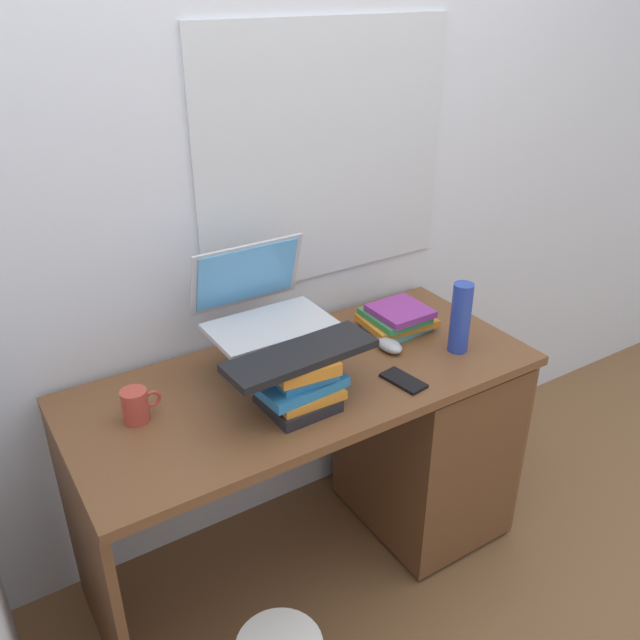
{
  "coord_description": "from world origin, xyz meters",
  "views": [
    {
      "loc": [
        -0.85,
        -1.43,
        1.81
      ],
      "look_at": [
        0.04,
        -0.01,
        0.93
      ],
      "focal_mm": 37.42,
      "sensor_mm": 36.0,
      "label": 1
    }
  ],
  "objects_px": {
    "book_stack_keyboard_riser": "(300,384)",
    "book_stack_side": "(397,318)",
    "book_stack_tall": "(271,352)",
    "laptop": "(260,304)",
    "water_bottle": "(461,318)",
    "cell_phone": "(403,381)",
    "keyboard": "(301,355)",
    "desk": "(399,434)",
    "mug": "(136,405)",
    "computer_mouse": "(389,345)"
  },
  "relations": [
    {
      "from": "laptop",
      "to": "book_stack_side",
      "type": "bearing_deg",
      "value": -3.47
    },
    {
      "from": "book_stack_tall",
      "to": "keyboard",
      "type": "height_order",
      "value": "keyboard"
    },
    {
      "from": "book_stack_keyboard_riser",
      "to": "keyboard",
      "type": "bearing_deg",
      "value": -83.14
    },
    {
      "from": "computer_mouse",
      "to": "mug",
      "type": "relative_size",
      "value": 0.96
    },
    {
      "from": "book_stack_keyboard_riser",
      "to": "laptop",
      "type": "relative_size",
      "value": 0.7
    },
    {
      "from": "desk",
      "to": "book_stack_keyboard_riser",
      "type": "bearing_deg",
      "value": -167.61
    },
    {
      "from": "book_stack_keyboard_riser",
      "to": "book_stack_side",
      "type": "bearing_deg",
      "value": 22.67
    },
    {
      "from": "book_stack_side",
      "to": "laptop",
      "type": "distance_m",
      "value": 0.52
    },
    {
      "from": "book_stack_tall",
      "to": "laptop",
      "type": "height_order",
      "value": "laptop"
    },
    {
      "from": "book_stack_tall",
      "to": "computer_mouse",
      "type": "xyz_separation_m",
      "value": [
        0.38,
        -0.07,
        -0.06
      ]
    },
    {
      "from": "book_stack_keyboard_riser",
      "to": "water_bottle",
      "type": "distance_m",
      "value": 0.58
    },
    {
      "from": "laptop",
      "to": "keyboard",
      "type": "distance_m",
      "value": 0.25
    },
    {
      "from": "water_bottle",
      "to": "desk",
      "type": "bearing_deg",
      "value": 142.44
    },
    {
      "from": "desk",
      "to": "computer_mouse",
      "type": "relative_size",
      "value": 13.42
    },
    {
      "from": "keyboard",
      "to": "cell_phone",
      "type": "xyz_separation_m",
      "value": [
        0.31,
        -0.05,
        -0.16
      ]
    },
    {
      "from": "desk",
      "to": "book_stack_tall",
      "type": "bearing_deg",
      "value": 168.77
    },
    {
      "from": "keyboard",
      "to": "computer_mouse",
      "type": "distance_m",
      "value": 0.43
    },
    {
      "from": "book_stack_tall",
      "to": "book_stack_side",
      "type": "distance_m",
      "value": 0.49
    },
    {
      "from": "computer_mouse",
      "to": "cell_phone",
      "type": "xyz_separation_m",
      "value": [
        -0.08,
        -0.17,
        -0.01
      ]
    },
    {
      "from": "water_bottle",
      "to": "cell_phone",
      "type": "relative_size",
      "value": 1.68
    },
    {
      "from": "computer_mouse",
      "to": "water_bottle",
      "type": "height_order",
      "value": "water_bottle"
    },
    {
      "from": "mug",
      "to": "water_bottle",
      "type": "distance_m",
      "value": 0.99
    },
    {
      "from": "computer_mouse",
      "to": "water_bottle",
      "type": "relative_size",
      "value": 0.46
    },
    {
      "from": "book_stack_keyboard_riser",
      "to": "mug",
      "type": "bearing_deg",
      "value": 156.28
    },
    {
      "from": "book_stack_tall",
      "to": "cell_phone",
      "type": "bearing_deg",
      "value": -38.52
    },
    {
      "from": "computer_mouse",
      "to": "cell_phone",
      "type": "bearing_deg",
      "value": -114.76
    },
    {
      "from": "book_stack_keyboard_riser",
      "to": "computer_mouse",
      "type": "xyz_separation_m",
      "value": [
        0.39,
        0.11,
        -0.05
      ]
    },
    {
      "from": "desk",
      "to": "cell_phone",
      "type": "height_order",
      "value": "cell_phone"
    },
    {
      "from": "laptop",
      "to": "mug",
      "type": "height_order",
      "value": "laptop"
    },
    {
      "from": "mug",
      "to": "book_stack_side",
      "type": "bearing_deg",
      "value": 2.07
    },
    {
      "from": "desk",
      "to": "water_bottle",
      "type": "distance_m",
      "value": 0.48
    },
    {
      "from": "computer_mouse",
      "to": "cell_phone",
      "type": "relative_size",
      "value": 0.76
    },
    {
      "from": "computer_mouse",
      "to": "water_bottle",
      "type": "xyz_separation_m",
      "value": [
        0.18,
        -0.11,
        0.1
      ]
    },
    {
      "from": "book_stack_tall",
      "to": "keyboard",
      "type": "relative_size",
      "value": 0.54
    },
    {
      "from": "laptop",
      "to": "cell_phone",
      "type": "relative_size",
      "value": 2.57
    },
    {
      "from": "keyboard",
      "to": "water_bottle",
      "type": "distance_m",
      "value": 0.58
    },
    {
      "from": "laptop",
      "to": "keyboard",
      "type": "bearing_deg",
      "value": -92.28
    },
    {
      "from": "book_stack_keyboard_riser",
      "to": "cell_phone",
      "type": "relative_size",
      "value": 1.8
    },
    {
      "from": "desk",
      "to": "book_stack_tall",
      "type": "height_order",
      "value": "book_stack_tall"
    },
    {
      "from": "book_stack_side",
      "to": "mug",
      "type": "height_order",
      "value": "mug"
    },
    {
      "from": "keyboard",
      "to": "desk",
      "type": "bearing_deg",
      "value": 10.09
    },
    {
      "from": "desk",
      "to": "book_stack_tall",
      "type": "relative_size",
      "value": 6.11
    },
    {
      "from": "laptop",
      "to": "computer_mouse",
      "type": "xyz_separation_m",
      "value": [
        0.38,
        -0.13,
        -0.19
      ]
    },
    {
      "from": "desk",
      "to": "computer_mouse",
      "type": "bearing_deg",
      "value": 165.1
    },
    {
      "from": "book_stack_tall",
      "to": "laptop",
      "type": "bearing_deg",
      "value": 89.14
    },
    {
      "from": "mug",
      "to": "cell_phone",
      "type": "height_order",
      "value": "mug"
    },
    {
      "from": "desk",
      "to": "cell_phone",
      "type": "relative_size",
      "value": 10.26
    },
    {
      "from": "keyboard",
      "to": "cell_phone",
      "type": "bearing_deg",
      "value": -12.54
    },
    {
      "from": "mug",
      "to": "water_bottle",
      "type": "xyz_separation_m",
      "value": [
        0.97,
        -0.18,
        0.07
      ]
    },
    {
      "from": "book_stack_side",
      "to": "cell_phone",
      "type": "bearing_deg",
      "value": -124.65
    }
  ]
}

